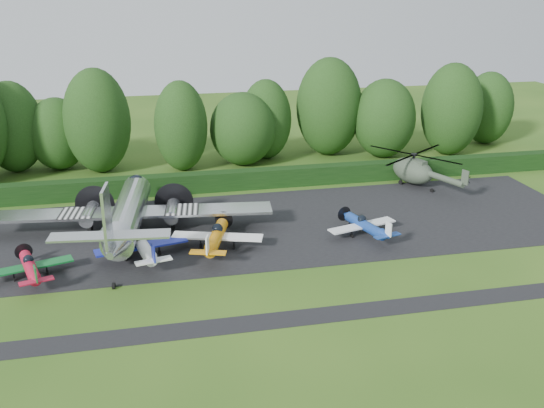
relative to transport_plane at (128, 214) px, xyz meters
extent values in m
plane|color=#2A5317|center=(7.00, -9.84, -2.22)|extent=(160.00, 160.00, 0.00)
cube|color=black|center=(7.00, 0.16, -2.22)|extent=(70.00, 18.00, 0.01)
cube|color=black|center=(7.00, -15.84, -2.22)|extent=(70.00, 2.00, 0.00)
cube|color=black|center=(7.00, 11.16, -2.22)|extent=(90.00, 1.60, 2.00)
cylinder|color=silver|center=(0.00, 0.38, -0.07)|extent=(2.60, 13.58, 2.60)
cone|color=silver|center=(0.00, 7.98, -0.07)|extent=(2.60, 1.70, 2.60)
cone|color=silver|center=(0.00, -7.77, 0.49)|extent=(2.60, 3.39, 2.60)
sphere|color=black|center=(0.00, 6.90, 0.49)|extent=(1.70, 1.70, 1.70)
cube|color=silver|center=(0.00, 1.51, -0.41)|extent=(24.89, 2.72, 0.25)
cube|color=white|center=(-4.53, 1.51, -0.28)|extent=(2.94, 2.83, 0.06)
cube|color=white|center=(4.53, 1.51, -0.28)|extent=(2.94, 2.83, 0.06)
cylinder|color=silver|center=(-3.62, 2.19, -0.70)|extent=(1.24, 3.62, 1.24)
cylinder|color=silver|center=(3.62, 2.19, -0.70)|extent=(1.24, 3.62, 1.24)
cylinder|color=black|center=(-3.62, 4.74, -0.70)|extent=(3.62, 0.03, 3.62)
cylinder|color=black|center=(3.62, 4.74, -0.70)|extent=(3.62, 0.03, 3.62)
cube|color=silver|center=(0.00, -8.67, 1.74)|extent=(8.49, 1.58, 0.16)
cube|color=silver|center=(0.00, -9.01, 3.32)|extent=(0.20, 2.49, 4.30)
cylinder|color=black|center=(-3.62, 1.74, -1.94)|extent=(0.28, 1.02, 1.02)
cylinder|color=black|center=(3.62, 1.74, -1.94)|extent=(0.28, 1.02, 1.02)
cylinder|color=black|center=(0.00, -9.12, -2.02)|extent=(0.20, 0.50, 0.50)
cylinder|color=#B4102E|center=(-7.13, -6.32, -1.24)|extent=(0.86, 4.93, 0.86)
sphere|color=black|center=(-7.13, -5.78, -0.84)|extent=(0.75, 0.75, 0.75)
cube|color=#0E6227|center=(-7.13, -5.87, -1.37)|extent=(6.27, 1.16, 0.13)
cube|color=#B4102E|center=(-7.13, -9.27, -1.01)|extent=(2.33, 0.63, 0.09)
cube|color=#0E6227|center=(-7.13, -9.36, -0.43)|extent=(0.09, 0.72, 1.16)
cylinder|color=black|center=(-7.13, -3.14, -1.24)|extent=(1.34, 0.02, 1.34)
cylinder|color=black|center=(-8.29, -6.05, -2.06)|extent=(0.13, 0.39, 0.39)
cylinder|color=black|center=(-5.96, -6.05, -2.06)|extent=(0.13, 0.39, 0.39)
cylinder|color=black|center=(-7.13, -3.99, -2.08)|extent=(0.11, 0.36, 0.36)
cylinder|color=white|center=(1.11, -4.61, -1.07)|extent=(1.01, 5.77, 1.01)
sphere|color=black|center=(1.11, -3.98, -0.60)|extent=(0.88, 0.88, 0.88)
cube|color=#19239A|center=(1.11, -4.08, -1.23)|extent=(7.34, 1.36, 0.15)
cube|color=white|center=(1.11, -8.07, -0.81)|extent=(2.73, 0.73, 0.10)
cube|color=#19239A|center=(1.11, -8.17, -0.13)|extent=(0.10, 0.84, 1.36)
cylinder|color=black|center=(1.11, -0.88, -1.07)|extent=(1.57, 0.02, 1.57)
cylinder|color=black|center=(-0.26, -4.29, -2.04)|extent=(0.15, 0.46, 0.46)
cylinder|color=black|center=(2.47, -4.29, -2.04)|extent=(0.15, 0.46, 0.46)
cylinder|color=black|center=(1.11, -1.88, -2.06)|extent=(0.13, 0.42, 0.42)
cylinder|color=orange|center=(7.02, -4.05, -1.04)|extent=(1.03, 5.91, 1.03)
sphere|color=black|center=(7.02, -3.40, -0.56)|extent=(0.90, 0.90, 0.90)
cube|color=white|center=(7.02, -3.51, -1.20)|extent=(7.52, 1.40, 0.15)
cube|color=orange|center=(7.02, -7.59, -0.77)|extent=(2.79, 0.75, 0.11)
cube|color=white|center=(7.02, -7.70, -0.08)|extent=(0.11, 0.86, 1.40)
cylinder|color=black|center=(7.02, -0.24, -1.04)|extent=(1.61, 0.02, 1.61)
cylinder|color=black|center=(5.62, -3.73, -2.03)|extent=(0.15, 0.47, 0.47)
cylinder|color=black|center=(8.42, -3.73, -2.03)|extent=(0.15, 0.47, 0.47)
cylinder|color=black|center=(7.02, -1.26, -2.05)|extent=(0.13, 0.43, 0.43)
cylinder|color=navy|center=(20.01, -3.87, -1.22)|extent=(0.88, 5.04, 0.88)
sphere|color=black|center=(20.01, -3.32, -0.80)|extent=(0.77, 0.77, 0.77)
cube|color=white|center=(20.01, -3.41, -1.35)|extent=(6.42, 1.19, 0.13)
cube|color=navy|center=(20.01, -6.89, -0.99)|extent=(2.38, 0.64, 0.09)
cube|color=white|center=(20.01, -6.98, -0.39)|extent=(0.09, 0.73, 1.19)
cylinder|color=black|center=(20.01, -0.61, -1.22)|extent=(1.38, 0.02, 1.38)
cylinder|color=black|center=(18.82, -3.59, -2.06)|extent=(0.13, 0.40, 0.40)
cylinder|color=black|center=(21.20, -3.59, -2.06)|extent=(0.13, 0.40, 0.40)
cylinder|color=black|center=(20.01, -1.48, -2.08)|extent=(0.11, 0.37, 0.37)
ellipsoid|color=#394636|center=(29.90, 8.43, -0.57)|extent=(2.86, 5.25, 2.74)
cylinder|color=#394636|center=(29.90, 4.30, -0.30)|extent=(0.64, 5.51, 0.64)
cube|color=#394636|center=(29.90, 1.46, 0.53)|extent=(0.11, 0.83, 1.47)
cylinder|color=black|center=(29.90, 8.43, 0.80)|extent=(0.28, 0.28, 0.73)
cylinder|color=black|center=(29.90, 8.43, 1.22)|extent=(0.64, 0.64, 0.23)
cylinder|color=black|center=(29.90, 8.43, 1.22)|extent=(11.01, 11.01, 0.06)
cube|color=#394636|center=(29.90, 7.70, 0.48)|extent=(0.83, 1.84, 0.64)
ellipsoid|color=black|center=(29.90, 9.90, -0.48)|extent=(1.74, 1.74, 1.57)
cylinder|color=black|center=(28.98, 9.17, -1.95)|extent=(0.17, 0.51, 0.51)
cylinder|color=black|center=(30.81, 9.17, -1.95)|extent=(0.17, 0.51, 0.51)
cylinder|color=black|center=(29.90, 5.50, -1.99)|extent=(0.15, 0.44, 0.44)
cylinder|color=#3F3326|center=(37.86, 10.66, -1.65)|extent=(0.12, 0.12, 1.15)
cylinder|color=#3F3326|center=(40.75, 10.66, -1.65)|extent=(0.12, 0.12, 1.15)
cube|color=silver|center=(39.30, 10.66, -0.97)|extent=(3.08, 0.08, 0.96)
cylinder|color=black|center=(31.04, 19.88, -0.62)|extent=(0.70, 0.70, 3.20)
ellipsoid|color=#183210|center=(31.04, 19.88, 2.66)|extent=(7.68, 7.68, 9.77)
cylinder|color=black|center=(16.52, 22.22, -0.61)|extent=(0.70, 0.70, 3.22)
ellipsoid|color=#183210|center=(16.52, 22.22, 2.70)|extent=(6.26, 6.26, 9.84)
cylinder|color=black|center=(47.18, 23.33, -0.64)|extent=(0.70, 0.70, 3.17)
ellipsoid|color=#183210|center=(47.18, 23.33, 2.62)|extent=(6.66, 6.66, 9.70)
cylinder|color=black|center=(-3.32, 20.63, -0.27)|extent=(0.70, 0.70, 3.92)
ellipsoid|color=#183210|center=(-3.32, 20.63, 3.76)|extent=(7.47, 7.47, 11.96)
cylinder|color=black|center=(39.67, 19.27, -0.33)|extent=(0.70, 0.70, 3.78)
ellipsoid|color=#183210|center=(39.67, 19.27, 3.55)|extent=(7.53, 7.53, 11.55)
cylinder|color=black|center=(24.61, 22.43, -0.22)|extent=(0.70, 0.70, 4.00)
ellipsoid|color=#183210|center=(24.61, 22.43, 3.89)|extent=(8.16, 8.16, 12.23)
cylinder|color=black|center=(-8.04, 22.69, -0.84)|extent=(0.70, 0.70, 2.77)
ellipsoid|color=#183210|center=(-8.04, 22.69, 2.01)|extent=(6.69, 6.69, 8.47)
cylinder|color=black|center=(5.98, 19.33, -0.51)|extent=(0.70, 0.70, 3.43)
ellipsoid|color=#183210|center=(5.98, 19.33, 3.01)|extent=(6.10, 6.10, 10.48)
cylinder|color=black|center=(13.27, 20.18, -0.80)|extent=(0.70, 0.70, 2.85)
ellipsoid|color=#183210|center=(13.27, 20.18, 2.13)|extent=(7.81, 7.81, 8.72)
cylinder|color=black|center=(-12.87, 22.75, -0.50)|extent=(0.70, 0.70, 3.44)
ellipsoid|color=#183210|center=(-12.87, 22.75, 3.03)|extent=(6.91, 6.91, 10.51)
camera|label=1|loc=(2.00, -49.57, 18.73)|focal=40.00mm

